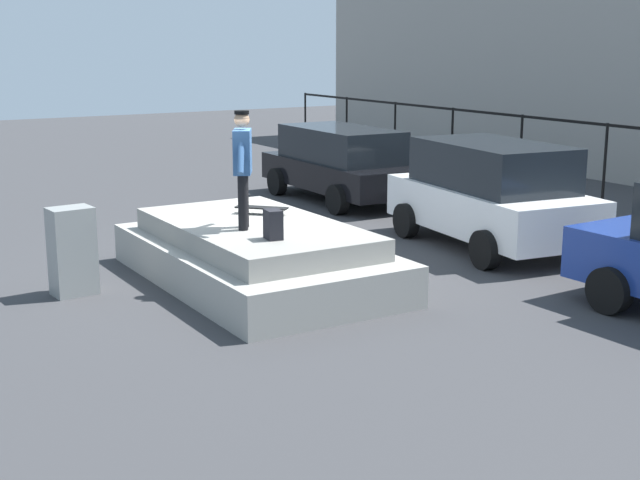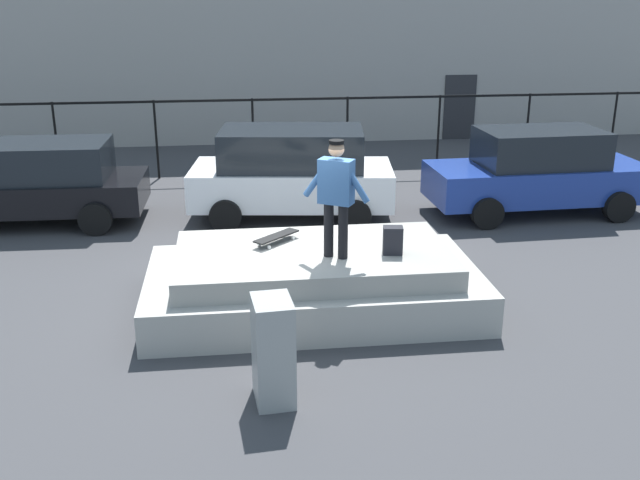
{
  "view_description": "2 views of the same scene",
  "coord_description": "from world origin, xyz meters",
  "px_view_note": "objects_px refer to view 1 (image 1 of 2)",
  "views": [
    {
      "loc": [
        12.14,
        -6.26,
        3.59
      ],
      "look_at": [
        0.7,
        0.67,
        0.55
      ],
      "focal_mm": 49.5,
      "sensor_mm": 36.0,
      "label": 1
    },
    {
      "loc": [
        -0.55,
        -10.42,
        4.6
      ],
      "look_at": [
        0.83,
        0.77,
        0.65
      ],
      "focal_mm": 40.86,
      "sensor_mm": 36.0,
      "label": 2
    }
  ],
  "objects_px": {
    "skateboarder": "(243,161)",
    "backpack": "(273,224)",
    "car_black_hatchback_near": "(341,162)",
    "utility_box": "(72,251)",
    "skateboard": "(262,208)",
    "car_white_hatchback_mid": "(491,193)"
  },
  "relations": [
    {
      "from": "skateboarder",
      "to": "skateboard",
      "type": "bearing_deg",
      "value": 138.6
    },
    {
      "from": "skateboard",
      "to": "car_black_hatchback_near",
      "type": "distance_m",
      "value": 6.45
    },
    {
      "from": "utility_box",
      "to": "backpack",
      "type": "bearing_deg",
      "value": 45.24
    },
    {
      "from": "skateboard",
      "to": "car_black_hatchback_near",
      "type": "xyz_separation_m",
      "value": [
        -4.66,
        4.45,
        -0.13
      ]
    },
    {
      "from": "car_black_hatchback_near",
      "to": "utility_box",
      "type": "bearing_deg",
      "value": -59.05
    },
    {
      "from": "skateboard",
      "to": "backpack",
      "type": "relative_size",
      "value": 1.8
    },
    {
      "from": "car_black_hatchback_near",
      "to": "car_white_hatchback_mid",
      "type": "bearing_deg",
      "value": -2.55
    },
    {
      "from": "car_black_hatchback_near",
      "to": "car_white_hatchback_mid",
      "type": "relative_size",
      "value": 1.04
    },
    {
      "from": "skateboarder",
      "to": "backpack",
      "type": "height_order",
      "value": "skateboarder"
    },
    {
      "from": "skateboard",
      "to": "backpack",
      "type": "height_order",
      "value": "backpack"
    },
    {
      "from": "backpack",
      "to": "car_white_hatchback_mid",
      "type": "xyz_separation_m",
      "value": [
        -1.05,
        4.9,
        -0.15
      ]
    },
    {
      "from": "skateboarder",
      "to": "utility_box",
      "type": "relative_size",
      "value": 1.33
    },
    {
      "from": "skateboard",
      "to": "car_white_hatchback_mid",
      "type": "bearing_deg",
      "value": 81.94
    },
    {
      "from": "car_black_hatchback_near",
      "to": "car_white_hatchback_mid",
      "type": "height_order",
      "value": "car_white_hatchback_mid"
    },
    {
      "from": "car_white_hatchback_mid",
      "to": "utility_box",
      "type": "bearing_deg",
      "value": -96.67
    },
    {
      "from": "car_black_hatchback_near",
      "to": "utility_box",
      "type": "height_order",
      "value": "car_black_hatchback_near"
    },
    {
      "from": "skateboarder",
      "to": "car_black_hatchback_near",
      "type": "distance_m",
      "value": 7.59
    },
    {
      "from": "skateboarder",
      "to": "skateboard",
      "type": "height_order",
      "value": "skateboarder"
    },
    {
      "from": "skateboard",
      "to": "car_white_hatchback_mid",
      "type": "distance_m",
      "value": 4.26
    },
    {
      "from": "skateboarder",
      "to": "backpack",
      "type": "xyz_separation_m",
      "value": [
        0.84,
        0.03,
        -0.78
      ]
    },
    {
      "from": "backpack",
      "to": "car_black_hatchback_near",
      "type": "bearing_deg",
      "value": 149.07
    },
    {
      "from": "car_white_hatchback_mid",
      "to": "backpack",
      "type": "bearing_deg",
      "value": -77.94
    }
  ]
}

